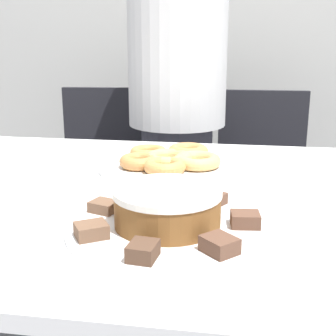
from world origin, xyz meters
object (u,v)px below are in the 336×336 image
(office_chair_left, at_px, (101,192))
(frosted_cake, at_px, (167,207))
(office_chair_right, at_px, (261,200))
(plate_cake, at_px, (167,227))
(plate_donuts, at_px, (168,166))
(person_standing, at_px, (177,111))

(office_chair_left, xyz_separation_m, frosted_cake, (0.50, -1.18, 0.39))
(office_chair_right, distance_m, plate_cake, 1.26)
(plate_cake, bearing_deg, plate_donuts, 98.63)
(person_standing, xyz_separation_m, office_chair_left, (-0.37, 0.10, -0.40))
(frosted_cake, bearing_deg, office_chair_left, 112.85)
(office_chair_left, distance_m, plate_cake, 1.33)
(office_chair_left, bearing_deg, plate_donuts, -65.29)
(person_standing, bearing_deg, plate_donuts, -84.15)
(office_chair_left, bearing_deg, frosted_cake, -72.08)
(plate_cake, height_order, frosted_cake, frosted_cake)
(person_standing, xyz_separation_m, plate_cake, (0.13, -1.08, -0.05))
(frosted_cake, bearing_deg, plate_donuts, 98.63)
(office_chair_left, bearing_deg, office_chair_right, -4.92)
(plate_donuts, bearing_deg, plate_cake, -81.37)
(plate_donuts, bearing_deg, office_chair_left, 119.64)
(office_chair_left, height_order, office_chair_right, same)
(plate_donuts, distance_m, frosted_cake, 0.42)
(person_standing, relative_size, frosted_cake, 7.81)
(plate_donuts, bearing_deg, person_standing, 95.85)
(office_chair_right, height_order, plate_cake, office_chair_right)
(office_chair_right, height_order, plate_donuts, office_chair_right)
(office_chair_right, xyz_separation_m, frosted_cake, (-0.23, -1.18, 0.39))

